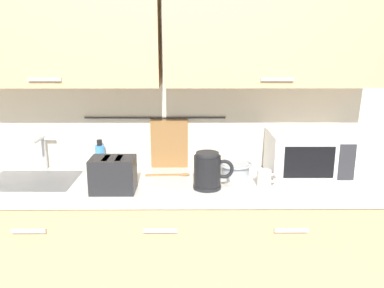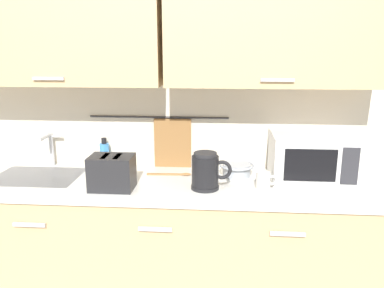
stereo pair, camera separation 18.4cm
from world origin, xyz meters
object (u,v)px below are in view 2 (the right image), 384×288
at_px(mixing_bowl, 237,169).
at_px(microwave, 310,157).
at_px(mug_by_kettle, 264,180).
at_px(wooden_spoon, 174,174).
at_px(electric_kettle, 206,171).
at_px(toaster, 112,172).
at_px(dish_soap_bottle, 105,154).
at_px(mug_near_sink, 119,168).

bearing_deg(mixing_bowl, microwave, -1.97).
relative_size(mug_by_kettle, wooden_spoon, 0.43).
bearing_deg(electric_kettle, microwave, 19.68).
distance_m(microwave, mug_by_kettle, 0.36).
height_order(mixing_bowl, toaster, toaster).
distance_m(dish_soap_bottle, mug_by_kettle, 1.05).
height_order(dish_soap_bottle, toaster, dish_soap_bottle).
xyz_separation_m(mixing_bowl, wooden_spoon, (-0.38, -0.02, -0.04)).
relative_size(microwave, mug_by_kettle, 3.83).
bearing_deg(electric_kettle, mixing_bowl, 52.58).
height_order(toaster, mug_by_kettle, toaster).
relative_size(electric_kettle, dish_soap_bottle, 1.16).
distance_m(microwave, toaster, 1.16).
bearing_deg(electric_kettle, wooden_spoon, 133.24).
bearing_deg(microwave, wooden_spoon, -179.80).
bearing_deg(toaster, microwave, 13.04).
relative_size(dish_soap_bottle, toaster, 0.77).
xyz_separation_m(electric_kettle, mug_by_kettle, (0.32, 0.03, -0.05)).
bearing_deg(electric_kettle, mug_near_sink, 160.95).
xyz_separation_m(mug_near_sink, wooden_spoon, (0.34, 0.03, -0.04)).
xyz_separation_m(electric_kettle, dish_soap_bottle, (-0.68, 0.35, -0.01)).
height_order(electric_kettle, mug_by_kettle, electric_kettle).
height_order(mixing_bowl, mug_by_kettle, mug_by_kettle).
relative_size(toaster, mug_by_kettle, 2.13).
bearing_deg(mixing_bowl, electric_kettle, -127.42).
xyz_separation_m(microwave, wooden_spoon, (-0.81, -0.00, -0.13)).
bearing_deg(dish_soap_bottle, toaster, -68.02).
bearing_deg(mug_near_sink, wooden_spoon, 4.80).
relative_size(mixing_bowl, mug_by_kettle, 1.78).
relative_size(mixing_bowl, wooden_spoon, 0.78).
relative_size(microwave, toaster, 1.80).
bearing_deg(toaster, dish_soap_bottle, 111.98).
bearing_deg(dish_soap_bottle, mug_by_kettle, -17.65).
bearing_deg(wooden_spoon, mug_by_kettle, -19.59).
distance_m(mixing_bowl, wooden_spoon, 0.38).
height_order(mixing_bowl, wooden_spoon, mixing_bowl).
xyz_separation_m(dish_soap_bottle, mug_by_kettle, (1.00, -0.32, -0.04)).
height_order(microwave, dish_soap_bottle, microwave).
bearing_deg(wooden_spoon, microwave, 0.20).
relative_size(electric_kettle, wooden_spoon, 0.82).
xyz_separation_m(mixing_bowl, toaster, (-0.70, -0.28, 0.05)).
bearing_deg(toaster, mug_near_sink, 95.58).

